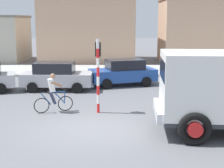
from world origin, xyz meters
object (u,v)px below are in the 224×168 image
object	(u,v)px
cyclist	(53,93)
traffic_light_pole	(98,65)
car_red_near	(124,72)
car_white_mid	(57,76)

from	to	relation	value
cyclist	traffic_light_pole	xyz separation A→B (m)	(1.97, -0.01, 1.20)
cyclist	traffic_light_pole	distance (m)	2.31
car_red_near	car_white_mid	xyz separation A→B (m)	(-3.86, -1.40, 0.00)
car_white_mid	cyclist	bearing A→B (deg)	-82.68
traffic_light_pole	car_red_near	distance (m)	6.33
cyclist	car_red_near	bearing A→B (deg)	61.70
car_red_near	car_white_mid	size ratio (longest dim) A/B	1.06
cyclist	car_red_near	distance (m)	6.88
car_red_near	traffic_light_pole	bearing A→B (deg)	-102.00
cyclist	traffic_light_pole	world-z (taller)	traffic_light_pole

